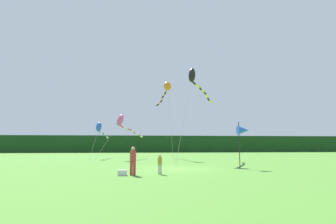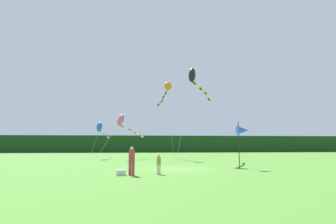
{
  "view_description": "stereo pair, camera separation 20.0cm",
  "coord_description": "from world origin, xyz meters",
  "px_view_note": "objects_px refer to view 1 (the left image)",
  "views": [
    {
      "loc": [
        -2.9,
        -20.55,
        1.81
      ],
      "look_at": [
        0.0,
        6.0,
        5.01
      ],
      "focal_mm": 29.13,
      "sensor_mm": 36.0,
      "label": 1
    },
    {
      "loc": [
        -2.7,
        -20.57,
        1.81
      ],
      "look_at": [
        0.0,
        6.0,
        5.01
      ],
      "focal_mm": 29.13,
      "sensor_mm": 36.0,
      "label": 2
    }
  ],
  "objects_px": {
    "cooler_box": "(122,173)",
    "person_child": "(160,163)",
    "kite_rainbow": "(123,123)",
    "banner_flag_pole": "(243,131)",
    "kite_black": "(195,79)",
    "person_adult": "(133,159)",
    "kite_orange": "(166,89)",
    "kite_blue": "(100,128)"
  },
  "relations": [
    {
      "from": "banner_flag_pole",
      "to": "person_adult",
      "type": "bearing_deg",
      "value": -155.76
    },
    {
      "from": "person_adult",
      "to": "cooler_box",
      "type": "bearing_deg",
      "value": -179.85
    },
    {
      "from": "kite_orange",
      "to": "person_child",
      "type": "bearing_deg",
      "value": -97.02
    },
    {
      "from": "person_child",
      "to": "kite_black",
      "type": "bearing_deg",
      "value": 67.37
    },
    {
      "from": "cooler_box",
      "to": "banner_flag_pole",
      "type": "xyz_separation_m",
      "value": [
        8.98,
        3.77,
        2.72
      ]
    },
    {
      "from": "banner_flag_pole",
      "to": "person_child",
      "type": "bearing_deg",
      "value": -153.28
    },
    {
      "from": "banner_flag_pole",
      "to": "kite_black",
      "type": "relative_size",
      "value": 0.36
    },
    {
      "from": "cooler_box",
      "to": "kite_orange",
      "type": "xyz_separation_m",
      "value": [
        4.57,
        19.18,
        9.06
      ]
    },
    {
      "from": "kite_blue",
      "to": "kite_black",
      "type": "bearing_deg",
      "value": -37.79
    },
    {
      "from": "person_adult",
      "to": "person_child",
      "type": "bearing_deg",
      "value": 13.11
    },
    {
      "from": "cooler_box",
      "to": "person_child",
      "type": "bearing_deg",
      "value": 9.67
    },
    {
      "from": "person_adult",
      "to": "kite_orange",
      "type": "relative_size",
      "value": 0.17
    },
    {
      "from": "kite_rainbow",
      "to": "banner_flag_pole",
      "type": "bearing_deg",
      "value": -53.62
    },
    {
      "from": "banner_flag_pole",
      "to": "kite_black",
      "type": "bearing_deg",
      "value": 106.25
    },
    {
      "from": "person_adult",
      "to": "banner_flag_pole",
      "type": "bearing_deg",
      "value": 24.24
    },
    {
      "from": "banner_flag_pole",
      "to": "kite_black",
      "type": "distance_m",
      "value": 9.75
    },
    {
      "from": "banner_flag_pole",
      "to": "kite_orange",
      "type": "bearing_deg",
      "value": 105.99
    },
    {
      "from": "cooler_box",
      "to": "kite_blue",
      "type": "distance_m",
      "value": 20.52
    },
    {
      "from": "person_adult",
      "to": "kite_blue",
      "type": "distance_m",
      "value": 20.52
    },
    {
      "from": "person_child",
      "to": "kite_orange",
      "type": "xyz_separation_m",
      "value": [
        2.32,
        18.79,
        8.55
      ]
    },
    {
      "from": "person_adult",
      "to": "kite_black",
      "type": "xyz_separation_m",
      "value": [
        6.18,
        11.28,
        7.77
      ]
    },
    {
      "from": "person_adult",
      "to": "kite_black",
      "type": "height_order",
      "value": "kite_black"
    },
    {
      "from": "kite_black",
      "to": "person_adult",
      "type": "bearing_deg",
      "value": -118.74
    },
    {
      "from": "kite_rainbow",
      "to": "kite_black",
      "type": "relative_size",
      "value": 0.84
    },
    {
      "from": "kite_black",
      "to": "kite_blue",
      "type": "bearing_deg",
      "value": 142.21
    },
    {
      "from": "person_child",
      "to": "kite_blue",
      "type": "height_order",
      "value": "kite_blue"
    },
    {
      "from": "person_adult",
      "to": "banner_flag_pole",
      "type": "distance_m",
      "value": 9.39
    },
    {
      "from": "person_adult",
      "to": "kite_orange",
      "type": "bearing_deg",
      "value": 78.34
    },
    {
      "from": "person_adult",
      "to": "kite_blue",
      "type": "relative_size",
      "value": 0.29
    },
    {
      "from": "kite_rainbow",
      "to": "kite_black",
      "type": "bearing_deg",
      "value": -37.73
    },
    {
      "from": "cooler_box",
      "to": "kite_rainbow",
      "type": "relative_size",
      "value": 0.06
    },
    {
      "from": "person_adult",
      "to": "kite_rainbow",
      "type": "bearing_deg",
      "value": 95.25
    },
    {
      "from": "kite_rainbow",
      "to": "kite_blue",
      "type": "height_order",
      "value": "kite_rainbow"
    },
    {
      "from": "person_adult",
      "to": "kite_black",
      "type": "bearing_deg",
      "value": 61.26
    },
    {
      "from": "cooler_box",
      "to": "person_adult",
      "type": "bearing_deg",
      "value": 0.15
    },
    {
      "from": "person_child",
      "to": "person_adult",
      "type": "bearing_deg",
      "value": -166.89
    },
    {
      "from": "kite_orange",
      "to": "cooler_box",
      "type": "bearing_deg",
      "value": -103.4
    },
    {
      "from": "person_adult",
      "to": "person_child",
      "type": "relative_size",
      "value": 1.4
    },
    {
      "from": "person_adult",
      "to": "kite_blue",
      "type": "bearing_deg",
      "value": 103.49
    },
    {
      "from": "kite_orange",
      "to": "kite_black",
      "type": "relative_size",
      "value": 1.03
    },
    {
      "from": "person_adult",
      "to": "kite_orange",
      "type": "height_order",
      "value": "kite_orange"
    },
    {
      "from": "kite_orange",
      "to": "kite_rainbow",
      "type": "bearing_deg",
      "value": -161.21
    }
  ]
}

